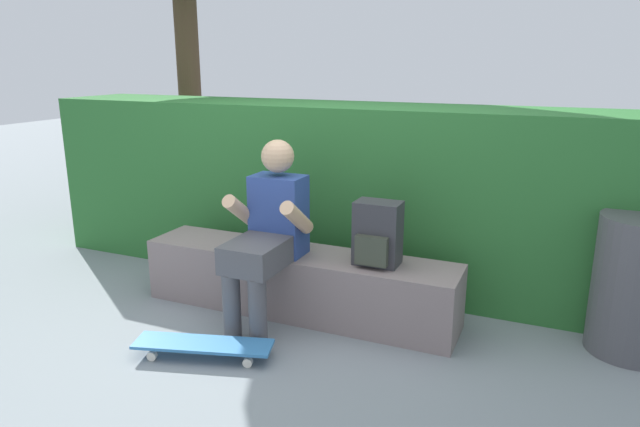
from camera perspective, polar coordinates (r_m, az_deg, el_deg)
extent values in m
plane|color=gray|center=(3.73, -3.97, -11.31)|extent=(24.00, 24.00, 0.00)
cube|color=gray|center=(3.86, -2.20, -6.88)|extent=(2.15, 0.43, 0.43)
cube|color=#2D4793|center=(3.69, -4.15, -0.15)|extent=(0.34, 0.22, 0.52)
sphere|color=#D8AD84|center=(3.61, -4.27, 5.75)|extent=(0.21, 0.21, 0.21)
cube|color=#4C4C51|center=(3.49, -6.47, -4.17)|extent=(0.32, 0.40, 0.17)
cylinder|color=#4C4C51|center=(3.52, -8.84, -9.28)|extent=(0.11, 0.11, 0.43)
cylinder|color=#4C4C51|center=(3.44, -6.26, -9.83)|extent=(0.11, 0.11, 0.43)
cylinder|color=#D8AD84|center=(3.66, -7.95, 0.25)|extent=(0.09, 0.33, 0.27)
cylinder|color=#D8AD84|center=(3.47, -2.31, -0.43)|extent=(0.09, 0.33, 0.27)
cube|color=teal|center=(3.42, -11.64, -12.70)|extent=(0.82, 0.42, 0.02)
cylinder|color=silver|center=(3.43, -6.63, -13.37)|extent=(0.06, 0.05, 0.05)
cylinder|color=silver|center=(3.30, -7.26, -14.59)|extent=(0.06, 0.05, 0.05)
cylinder|color=silver|center=(3.60, -15.53, -12.43)|extent=(0.06, 0.05, 0.05)
cylinder|color=silver|center=(3.48, -16.49, -13.53)|extent=(0.06, 0.05, 0.05)
cube|color=#333338|center=(3.52, 5.81, -1.97)|extent=(0.28, 0.18, 0.40)
cube|color=#373E31|center=(3.44, 5.18, -3.76)|extent=(0.20, 0.05, 0.18)
cube|color=#2A6A2E|center=(4.41, 2.32, 2.19)|extent=(4.95, 0.76, 1.34)
cylinder|color=#473323|center=(6.02, -13.05, 13.86)|extent=(0.23, 0.23, 3.12)
cylinder|color=#4C4C51|center=(3.75, 29.25, -6.36)|extent=(0.49, 0.49, 0.82)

